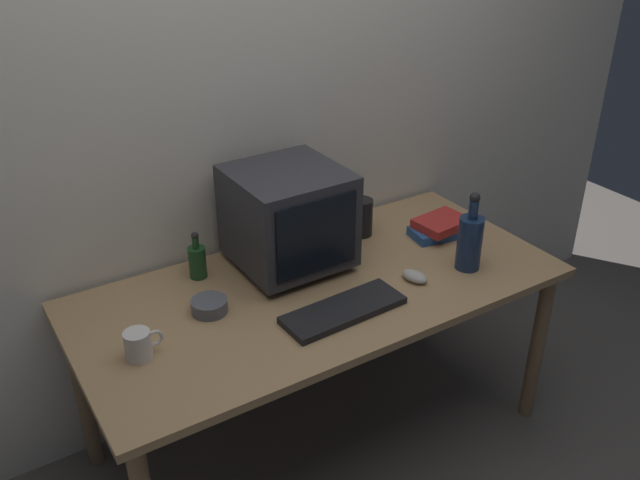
% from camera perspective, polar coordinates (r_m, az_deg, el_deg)
% --- Properties ---
extents(ground_plane, '(6.00, 6.00, 0.00)m').
position_cam_1_polar(ground_plane, '(2.84, -0.00, -15.93)').
color(ground_plane, '#56514C').
extents(back_wall, '(4.00, 0.08, 2.50)m').
position_cam_1_polar(back_wall, '(2.54, -5.68, 11.46)').
color(back_wall, silver).
rests_on(back_wall, ground).
extents(desk, '(1.71, 0.81, 0.71)m').
position_cam_1_polar(desk, '(2.44, -0.00, -5.27)').
color(desk, tan).
rests_on(desk, ground).
extents(crt_monitor, '(0.38, 0.39, 0.37)m').
position_cam_1_polar(crt_monitor, '(2.43, -2.68, 1.88)').
color(crt_monitor, '#333338').
rests_on(crt_monitor, desk).
extents(keyboard, '(0.43, 0.17, 0.02)m').
position_cam_1_polar(keyboard, '(2.25, 1.97, -5.85)').
color(keyboard, black).
rests_on(keyboard, desk).
extents(computer_mouse, '(0.08, 0.11, 0.04)m').
position_cam_1_polar(computer_mouse, '(2.44, 7.90, -3.02)').
color(computer_mouse, beige).
rests_on(computer_mouse, desk).
extents(bottle_tall, '(0.09, 0.09, 0.30)m').
position_cam_1_polar(bottle_tall, '(2.51, 12.37, -0.03)').
color(bottle_tall, navy).
rests_on(bottle_tall, desk).
extents(bottle_short, '(0.06, 0.06, 0.18)m').
position_cam_1_polar(bottle_short, '(2.45, -10.19, -1.70)').
color(bottle_short, '#1E4C23').
rests_on(bottle_short, desk).
extents(book_stack, '(0.24, 0.17, 0.07)m').
position_cam_1_polar(book_stack, '(2.75, 9.95, 1.07)').
color(book_stack, '#28569E').
rests_on(book_stack, desk).
extents(mug, '(0.12, 0.08, 0.09)m').
position_cam_1_polar(mug, '(2.11, -14.84, -8.41)').
color(mug, white).
rests_on(mug, desk).
extents(cd_spindle, '(0.12, 0.12, 0.04)m').
position_cam_1_polar(cd_spindle, '(2.28, -9.20, -5.44)').
color(cd_spindle, '#595B66').
rests_on(cd_spindle, desk).
extents(metal_canister, '(0.09, 0.09, 0.15)m').
position_cam_1_polar(metal_canister, '(2.70, 3.46, 1.91)').
color(metal_canister, black).
rests_on(metal_canister, desk).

